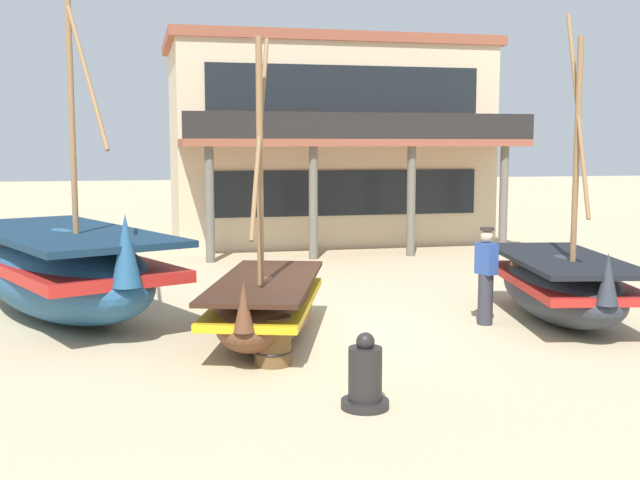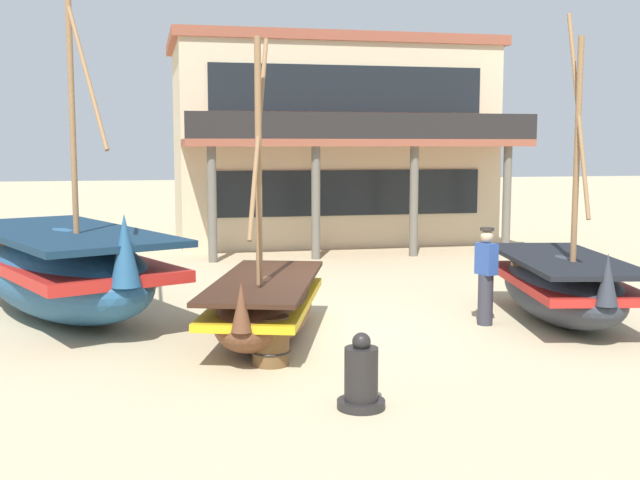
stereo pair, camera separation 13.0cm
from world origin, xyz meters
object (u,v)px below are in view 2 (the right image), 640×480
fisherman_by_hull (486,277)px  harbor_building_main (329,141)px  capstan_winch (361,378)px  fishing_boat_centre_large (64,269)px  fishing_boat_far_right (265,305)px  wooden_barrel (271,340)px  fishing_boat_near_left (562,286)px

fisherman_by_hull → harbor_building_main: bearing=88.9°
capstan_winch → harbor_building_main: bearing=78.2°
fisherman_by_hull → harbor_building_main: (0.24, 12.92, 2.37)m
fishing_boat_centre_large → fishing_boat_far_right: size_ratio=1.64×
wooden_barrel → harbor_building_main: bearing=73.8°
fishing_boat_near_left → fisherman_by_hull: fishing_boat_near_left is taller
fishing_boat_far_right → wooden_barrel: bearing=-95.5°
fishing_boat_far_right → fishing_boat_centre_large: bearing=143.0°
fishing_boat_far_right → wooden_barrel: (-0.14, -1.49, -0.20)m
fisherman_by_hull → harbor_building_main: 13.14m
fishing_boat_near_left → fisherman_by_hull: 1.44m
fishing_boat_near_left → fishing_boat_centre_large: fishing_boat_centre_large is taller
fishing_boat_near_left → capstan_winch: fishing_boat_near_left is taller
fisherman_by_hull → wooden_barrel: size_ratio=2.41×
harbor_building_main → capstan_winch: bearing=-101.8°
wooden_barrel → fishing_boat_near_left: bearing=17.2°
fishing_boat_far_right → capstan_winch: fishing_boat_far_right is taller
fishing_boat_far_right → wooden_barrel: fishing_boat_far_right is taller
fishing_boat_centre_large → fisherman_by_hull: bearing=-17.6°
fishing_boat_near_left → harbor_building_main: 13.24m
wooden_barrel → harbor_building_main: harbor_building_main is taller
harbor_building_main → fishing_boat_centre_large: bearing=-124.6°
fishing_boat_centre_large → capstan_winch: (3.87, -6.03, -0.51)m
fishing_boat_centre_large → fisherman_by_hull: 7.47m
fishing_boat_centre_large → fishing_boat_far_right: bearing=-37.0°
wooden_barrel → fishing_boat_far_right: bearing=84.5°
fishing_boat_near_left → fisherman_by_hull: bearing=179.4°
fishing_boat_near_left → fishing_boat_far_right: bearing=-177.9°
fisherman_by_hull → wooden_barrel: 4.37m
capstan_winch → wooden_barrel: (-0.74, 2.08, -0.01)m
fishing_boat_far_right → capstan_winch: 3.63m
fishing_boat_far_right → wooden_barrel: 1.51m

